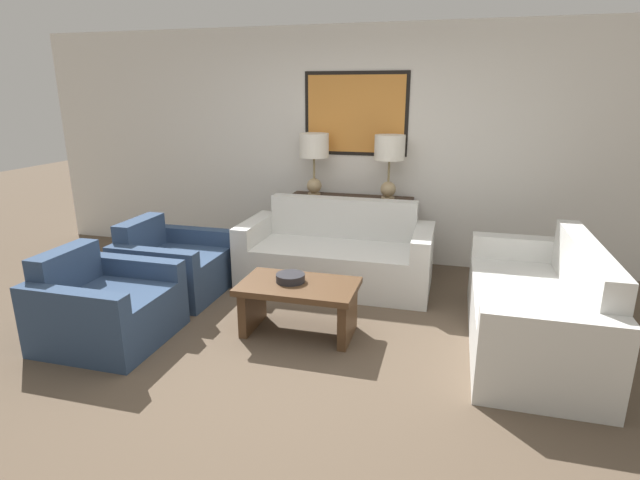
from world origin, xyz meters
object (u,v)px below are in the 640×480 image
object	(u,v)px
table_lamp_right	(389,154)
armchair_near_back_wall	(173,267)
decorative_bowl	(290,278)
couch_by_back_wall	(336,257)
coffee_table	(299,298)
console_table	(350,231)
table_lamp_left	(314,152)
armchair_near_camera	(106,308)
couch_by_side	(536,310)

from	to	relation	value
table_lamp_right	armchair_near_back_wall	size ratio (longest dim) A/B	0.78
decorative_bowl	couch_by_back_wall	bearing A→B (deg)	84.08
coffee_table	decorative_bowl	world-z (taller)	decorative_bowl
console_table	decorative_bowl	size ratio (longest dim) A/B	5.85
table_lamp_left	armchair_near_camera	xyz separation A→B (m)	(-1.09, -2.34, -1.02)
couch_by_side	coffee_table	distance (m)	1.88
couch_by_back_wall	couch_by_side	size ratio (longest dim) A/B	1.00
table_lamp_right	decorative_bowl	size ratio (longest dim) A/B	2.93
coffee_table	decorative_bowl	distance (m)	0.18
table_lamp_right	console_table	bearing A→B (deg)	180.00
console_table	table_lamp_left	world-z (taller)	table_lamp_left
couch_by_back_wall	table_lamp_right	bearing A→B (deg)	57.39
couch_by_back_wall	armchair_near_back_wall	distance (m)	1.65
coffee_table	decorative_bowl	xyz separation A→B (m)	(-0.08, 0.02, 0.16)
table_lamp_left	couch_by_side	distance (m)	2.90
couch_by_side	armchair_near_back_wall	size ratio (longest dim) A/B	2.14
couch_by_back_wall	coffee_table	world-z (taller)	couch_by_back_wall
console_table	coffee_table	xyz separation A→B (m)	(-0.04, -1.84, -0.09)
armchair_near_back_wall	armchair_near_camera	world-z (taller)	same
couch_by_back_wall	armchair_near_camera	distance (m)	2.26
couch_by_back_wall	couch_by_side	xyz separation A→B (m)	(1.82, -0.88, 0.00)
armchair_near_back_wall	armchair_near_camera	xyz separation A→B (m)	(0.00, -1.01, 0.00)
console_table	table_lamp_left	distance (m)	0.99
coffee_table	armchair_near_camera	bearing A→B (deg)	-160.99
couch_by_side	decorative_bowl	xyz separation A→B (m)	(-1.93, -0.26, 0.18)
console_table	table_lamp_left	bearing A→B (deg)	180.00
table_lamp_left	couch_by_back_wall	world-z (taller)	table_lamp_left
couch_by_back_wall	couch_by_side	distance (m)	2.02
table_lamp_right	armchair_near_camera	size ratio (longest dim) A/B	0.78
console_table	coffee_table	world-z (taller)	console_table
couch_by_side	decorative_bowl	size ratio (longest dim) A/B	8.07
table_lamp_right	armchair_near_camera	world-z (taller)	table_lamp_right
table_lamp_right	couch_by_side	bearing A→B (deg)	-48.05
couch_by_back_wall	armchair_near_back_wall	size ratio (longest dim) A/B	2.14
table_lamp_right	couch_by_back_wall	xyz separation A→B (m)	(-0.42, -0.66, -0.99)
coffee_table	armchair_near_camera	size ratio (longest dim) A/B	1.06
couch_by_side	coffee_table	world-z (taller)	couch_by_side
table_lamp_left	couch_by_back_wall	xyz separation A→B (m)	(0.42, -0.66, -0.99)
coffee_table	armchair_near_back_wall	distance (m)	1.55
console_table	armchair_near_back_wall	bearing A→B (deg)	-138.62
armchair_near_back_wall	console_table	bearing A→B (deg)	41.38
armchair_near_camera	console_table	bearing A→B (deg)	57.18
couch_by_side	decorative_bowl	bearing A→B (deg)	-172.23
coffee_table	armchair_near_back_wall	world-z (taller)	armchair_near_back_wall
armchair_near_back_wall	coffee_table	bearing A→B (deg)	-19.01
armchair_near_back_wall	table_lamp_left	bearing A→B (deg)	50.79
armchair_near_back_wall	armchair_near_camera	bearing A→B (deg)	-90.00
table_lamp_right	coffee_table	world-z (taller)	table_lamp_right
table_lamp_left	armchair_near_back_wall	xyz separation A→B (m)	(-1.09, -1.33, -1.02)
couch_by_back_wall	decorative_bowl	size ratio (longest dim) A/B	8.07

